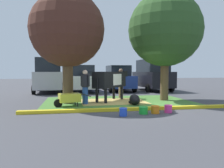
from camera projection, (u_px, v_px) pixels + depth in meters
name	position (u px, v px, depth m)	size (l,w,h in m)	color
ground_plane	(137.00, 107.00, 9.71)	(80.00, 80.00, 0.00)	#424247
grass_island	(118.00, 102.00, 11.31)	(7.43, 4.88, 0.02)	#477A33
curb_yellow	(132.00, 109.00, 8.76)	(8.63, 0.24, 0.12)	yellow
hay_bedding	(113.00, 102.00, 11.19)	(3.20, 2.40, 0.04)	tan
shade_tree_left	(67.00, 30.00, 10.52)	(3.58, 3.58, 5.34)	brown
shade_tree_right	(165.00, 30.00, 11.61)	(3.87, 3.87, 5.69)	brown
cow_holstein	(111.00, 80.00, 11.40)	(2.27, 2.66, 1.58)	black
calf_lying	(134.00, 100.00, 10.31)	(0.64, 1.33, 0.48)	black
person_handler	(85.00, 86.00, 10.21)	(0.41, 0.40, 1.62)	#23478C
person_visitor_near	(121.00, 82.00, 12.65)	(0.46, 0.34, 1.71)	#9E7F5B
wheelbarrow	(69.00, 98.00, 9.66)	(1.62, 0.84, 0.63)	gold
bucket_blue	(123.00, 112.00, 7.68)	(0.29, 0.29, 0.28)	blue
bucket_green	(143.00, 110.00, 8.05)	(0.34, 0.34, 0.26)	green
bucket_orange	(155.00, 109.00, 8.14)	(0.33, 0.33, 0.29)	orange
bucket_pink	(168.00, 109.00, 8.30)	(0.30, 0.30, 0.29)	#EA3893
suv_black	(49.00, 75.00, 16.52)	(2.27, 4.68, 2.52)	#B7B7BC
hatchback_white	(82.00, 79.00, 16.93)	(2.16, 4.47, 2.02)	silver
sedan_blue	(118.00, 79.00, 17.66)	(2.16, 4.47, 2.02)	navy
suv_dark_grey	(152.00, 75.00, 17.94)	(2.27, 4.68, 2.52)	black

